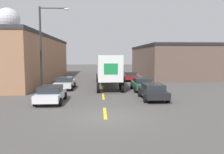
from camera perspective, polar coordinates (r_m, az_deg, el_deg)
name	(u,v)px	position (r m, az deg, el deg)	size (l,w,h in m)	color
ground_plane	(105,117)	(13.77, -1.75, -10.39)	(160.00, 160.00, 0.00)	#4C4947
road_centerline	(103,96)	(20.40, -2.29, -5.09)	(0.20, 14.70, 0.01)	yellow
warehouse_left	(10,59)	(36.87, -25.05, 4.39)	(13.28, 26.84, 6.65)	#9E7051
warehouse_right	(175,61)	(43.12, 16.23, 4.13)	(13.53, 21.13, 5.64)	brown
semi_truck	(107,67)	(27.67, -1.21, 2.56)	(2.96, 13.09, 3.83)	silver
parked_car_left_near	(51,94)	(18.34, -15.65, -4.22)	(2.09, 4.12, 1.37)	silver
parked_car_right_mid	(142,84)	(23.87, 7.86, -1.81)	(2.09, 4.12, 1.37)	#2D5B38
parked_car_right_far	(130,76)	(33.02, 4.72, 0.28)	(2.09, 4.12, 1.37)	maroon
parked_car_right_near	(153,91)	(19.23, 10.64, -3.66)	(2.09, 4.12, 1.37)	black
parked_car_left_far	(65,83)	(25.37, -12.20, -1.45)	(2.09, 4.12, 1.37)	silver
water_tower	(8,20)	(68.09, -25.53, 13.22)	(6.40, 6.40, 16.76)	#47474C
street_lamp	(44,43)	(23.96, -17.30, 8.52)	(3.11, 0.32, 8.79)	#2D2D30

